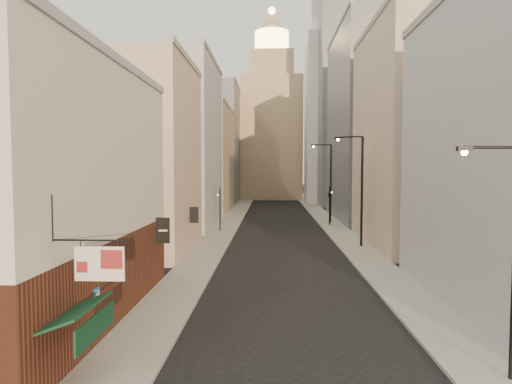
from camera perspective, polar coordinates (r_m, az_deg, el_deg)
name	(u,v)px	position (r m, az deg, el deg)	size (l,w,h in m)	color
sidewalk_left	(236,214)	(65.79, -2.72, -3.01)	(3.00, 140.00, 0.15)	#99988D
sidewalk_right	(321,215)	(66.01, 8.62, -3.02)	(3.00, 140.00, 0.15)	#99988D
near_building_left	(55,193)	(21.62, -25.26, -0.18)	(8.30, 23.04, 12.30)	#5A2C1C
left_bldg_beige	(143,159)	(37.81, -14.81, 4.34)	(8.00, 12.00, 16.00)	#BEA48E
left_bldg_grey	(182,145)	(53.39, -9.84, 6.18)	(8.00, 16.00, 20.00)	gray
left_bldg_tan	(205,160)	(71.04, -6.84, 4.24)	(8.00, 18.00, 17.00)	#A08665
left_bldg_wingrid	(219,145)	(90.97, -4.90, 6.22)	(8.00, 20.00, 24.00)	gray
right_bldg_beige	(413,138)	(42.35, 20.15, 6.82)	(8.00, 16.00, 20.00)	#BEA48E
right_bldg_wingrid	(365,126)	(61.86, 14.38, 8.49)	(8.00, 20.00, 26.00)	gray
highrise	(366,77)	(92.10, 14.42, 14.67)	(21.00, 23.00, 51.20)	gray
clock_tower	(272,124)	(102.72, 2.09, 9.03)	(14.00, 14.00, 44.90)	#A08665
white_tower	(326,112)	(89.61, 9.27, 10.48)	(8.00, 8.00, 41.50)	silver
streetlamp_near	(509,249)	(16.41, 30.67, -6.58)	(2.07, 0.23, 7.90)	black
streetlamp_mid	(359,184)	(39.61, 13.57, 1.05)	(2.48, 1.22, 10.07)	black
streetlamp_far	(329,179)	(55.61, 9.68, 1.77)	(2.68, 0.48, 10.23)	black
traffic_light_left	(220,201)	(48.15, -4.83, -1.19)	(0.56, 0.45, 5.00)	black
traffic_light_right	(330,196)	(53.35, 9.80, -0.48)	(0.63, 0.61, 5.00)	black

